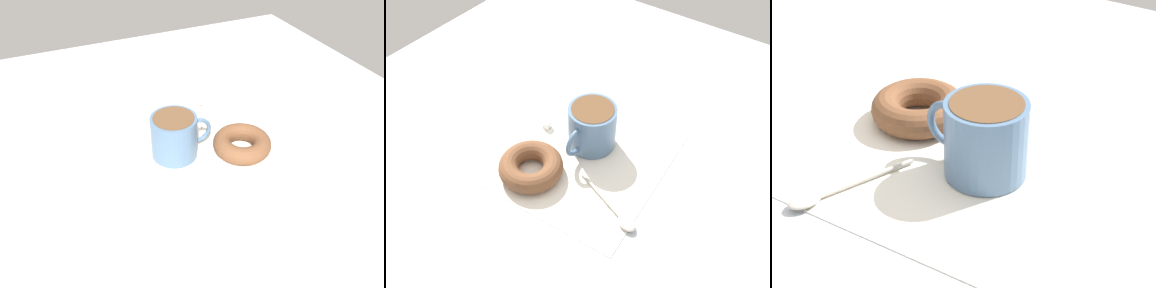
# 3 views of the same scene
# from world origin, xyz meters

# --- Properties ---
(ground_plane) EXTENTS (1.20, 1.20, 0.02)m
(ground_plane) POSITION_xyz_m (0.00, 0.00, -0.01)
(ground_plane) COLOR #B2BCC6
(napkin) EXTENTS (0.35, 0.35, 0.00)m
(napkin) POSITION_xyz_m (-0.01, -0.03, 0.00)
(napkin) COLOR white
(napkin) RESTS_ON ground_plane
(coffee_cup) EXTENTS (0.13, 0.09, 0.09)m
(coffee_cup) POSITION_xyz_m (-0.04, -0.02, 0.05)
(coffee_cup) COLOR slate
(coffee_cup) RESTS_ON napkin
(donut) EXTENTS (0.12, 0.12, 0.04)m
(donut) POSITION_xyz_m (0.08, -0.07, 0.02)
(donut) COLOR brown
(donut) RESTS_ON napkin
(spoon) EXTENTS (0.07, 0.15, 0.01)m
(spoon) POSITION_xyz_m (0.07, 0.11, 0.01)
(spoon) COLOR #B7B2A8
(spoon) RESTS_ON napkin
(sugar_cube) EXTENTS (0.01, 0.01, 0.01)m
(sugar_cube) POSITION_xyz_m (-0.03, -0.12, 0.01)
(sugar_cube) COLOR white
(sugar_cube) RESTS_ON napkin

